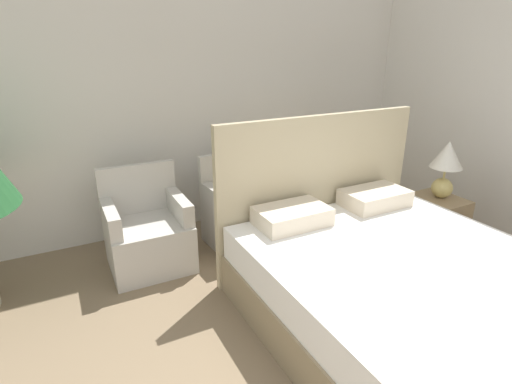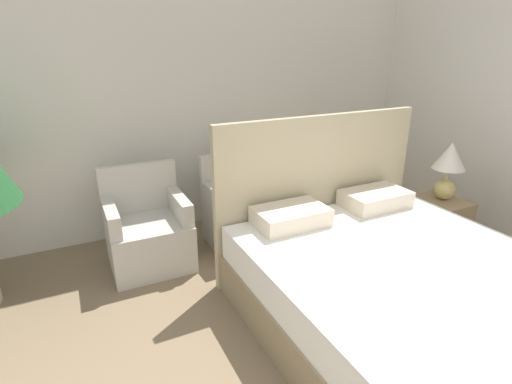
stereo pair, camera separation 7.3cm
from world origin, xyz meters
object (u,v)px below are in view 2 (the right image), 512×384
Objects in this scene: armchair_near_window_left at (149,236)px; table_lamp at (449,164)px; nightstand at (437,223)px; armchair_near_window_right at (245,217)px; bed at (402,291)px.

armchair_near_window_left is 1.60× the size of table_lamp.
nightstand is 0.91× the size of table_lamp.
armchair_near_window_left is at bearing 161.03° from table_lamp.
armchair_near_window_right reaches higher than nightstand.
armchair_near_window_left is (-1.36, 1.67, -0.03)m from bed.
nightstand is at bearing -166.76° from table_lamp.
bed is 2.16m from armchair_near_window_left.
armchair_near_window_left is 2.83m from table_lamp.
table_lamp is (1.26, 0.77, 0.53)m from bed.
armchair_near_window_right is 1.60× the size of table_lamp.
nightstand is (1.65, -0.91, -0.03)m from armchair_near_window_right.
bed reaches higher than nightstand.
nightstand is 0.60m from table_lamp.
armchair_near_window_right is at bearing 103.81° from bed.
table_lamp reaches higher than armchair_near_window_left.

